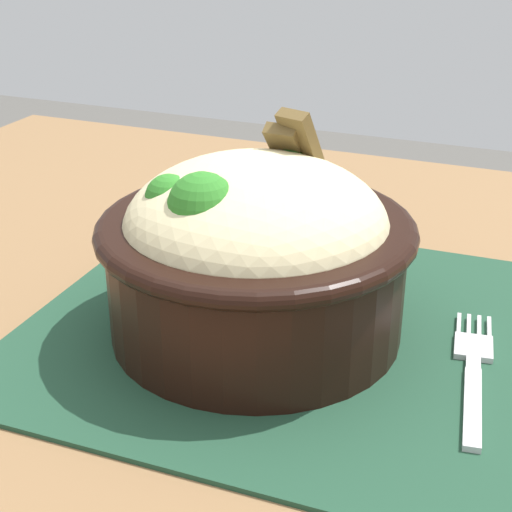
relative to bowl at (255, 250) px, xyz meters
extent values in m
cube|color=olive|center=(0.10, -0.02, -0.08)|extent=(1.09, 0.78, 0.04)
cylinder|color=brown|center=(-0.39, 0.32, -0.46)|extent=(0.04, 0.04, 0.73)
cube|color=#1E422D|center=(0.06, 0.01, -0.06)|extent=(0.40, 0.30, 0.00)
cylinder|color=black|center=(0.00, 0.00, -0.02)|extent=(0.17, 0.17, 0.07)
torus|color=black|center=(0.00, 0.00, 0.01)|extent=(0.19, 0.19, 0.01)
ellipsoid|color=beige|center=(0.00, 0.00, 0.01)|extent=(0.21, 0.21, 0.08)
sphere|color=#2E7B25|center=(-0.04, -0.03, 0.04)|extent=(0.03, 0.03, 0.03)
sphere|color=#2E7B25|center=(-0.01, -0.04, 0.04)|extent=(0.04, 0.04, 0.04)
sphere|color=#2E7B25|center=(0.01, 0.04, 0.04)|extent=(0.03, 0.03, 0.03)
cylinder|color=orange|center=(0.00, -0.01, 0.03)|extent=(0.03, 0.02, 0.01)
cylinder|color=orange|center=(0.00, 0.02, 0.03)|extent=(0.01, 0.03, 0.01)
cylinder|color=orange|center=(0.00, -0.02, 0.03)|extent=(0.03, 0.02, 0.01)
cube|color=brown|center=(0.01, 0.04, 0.05)|extent=(0.03, 0.04, 0.06)
cube|color=brown|center=(0.00, 0.05, 0.05)|extent=(0.02, 0.04, 0.04)
cube|color=#BDBDBD|center=(0.14, -0.03, -0.05)|extent=(0.02, 0.07, 0.00)
cube|color=#BDBDBD|center=(0.13, 0.01, -0.05)|extent=(0.01, 0.01, 0.00)
cube|color=#BDBDBD|center=(0.13, 0.03, -0.05)|extent=(0.03, 0.03, 0.00)
cube|color=#BDBDBD|center=(0.13, 0.05, -0.05)|extent=(0.01, 0.02, 0.00)
cube|color=#BDBDBD|center=(0.13, 0.05, -0.05)|extent=(0.01, 0.02, 0.00)
cube|color=#BDBDBD|center=(0.12, 0.05, -0.05)|extent=(0.01, 0.02, 0.00)
cube|color=#BDBDBD|center=(0.12, 0.05, -0.05)|extent=(0.01, 0.02, 0.00)
camera|label=1|loc=(0.16, -0.38, 0.19)|focal=54.87mm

